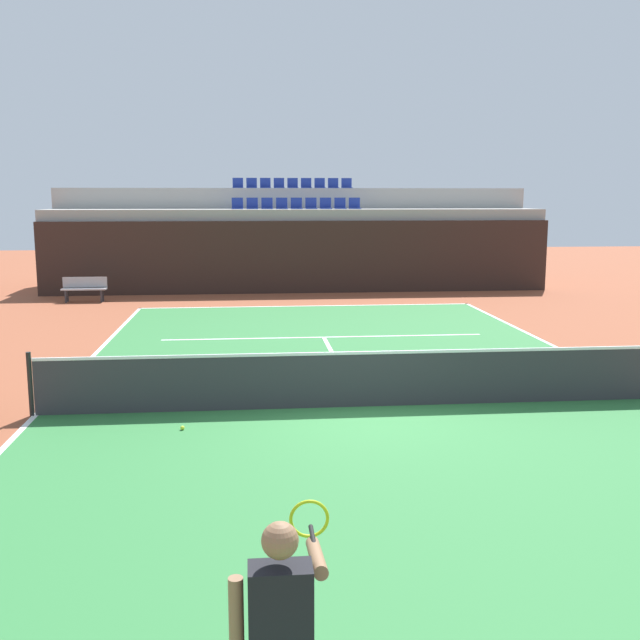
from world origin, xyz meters
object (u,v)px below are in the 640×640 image
Objects in this scene: player at (281,636)px; player_bench at (84,287)px; tennis_ball_1 at (182,428)px; tennis_net at (361,378)px; tennis_ball_0 at (290,566)px.

player_bench is at bearing 90.41° from player.
player is 25.91× the size of tennis_ball_1.
tennis_ball_1 is at bearing -161.02° from tennis_net.
tennis_ball_0 is at bearing -72.62° from player_bench.
tennis_ball_0 is 4.71m from tennis_ball_1.
tennis_ball_1 is at bearing 107.62° from tennis_ball_0.
tennis_net is 167.88× the size of tennis_ball_1.
tennis_net is 5.73m from tennis_ball_0.
player_bench is at bearing 107.38° from tennis_ball_0.
tennis_net reaches higher than tennis_ball_1.
player_bench is (-5.84, 21.91, -0.48)m from player.
tennis_net reaches higher than player_bench.
tennis_ball_0 and tennis_ball_1 have the same top height.
player is at bearing -94.30° from tennis_ball_0.
player is 2.79m from tennis_ball_0.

